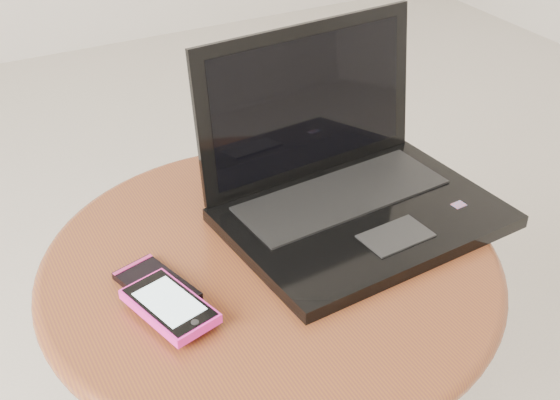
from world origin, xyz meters
TOP-DOWN VIEW (x-y plane):
  - table at (0.10, -0.04)m, footprint 0.59×0.59m
  - laptop at (0.24, 0.01)m, footprint 0.38×0.30m
  - phone_black at (-0.05, -0.03)m, footprint 0.08×0.12m
  - phone_pink at (-0.05, -0.08)m, footprint 0.09×0.13m

SIDE VIEW (x-z plane):
  - table at x=0.10m, z-range 0.13..0.60m
  - phone_black at x=-0.05m, z-range 0.47..0.48m
  - phone_pink at x=-0.05m, z-range 0.48..0.49m
  - laptop at x=0.24m, z-range 0.39..0.63m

